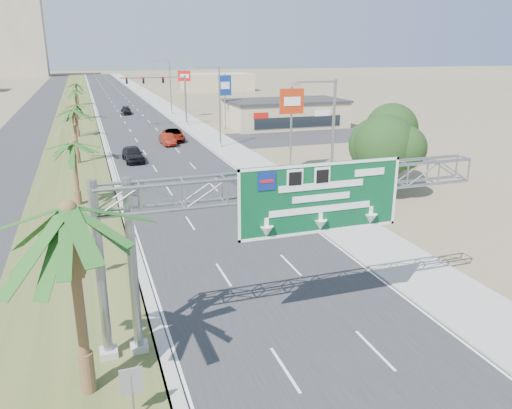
{
  "coord_description": "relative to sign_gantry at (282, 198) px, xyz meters",
  "views": [
    {
      "loc": [
        -8.41,
        -8.28,
        11.88
      ],
      "look_at": [
        -0.44,
        15.0,
        4.2
      ],
      "focal_mm": 35.0,
      "sensor_mm": 36.0,
      "label": 1
    }
  ],
  "objects": [
    {
      "name": "road",
      "position": [
        1.06,
        100.07,
        -6.05
      ],
      "size": [
        12.0,
        300.0,
        0.02
      ],
      "primitive_type": "cube",
      "color": "#28282B",
      "rests_on": "ground"
    },
    {
      "name": "sidewalk_right",
      "position": [
        9.56,
        100.07,
        -6.01
      ],
      "size": [
        4.0,
        300.0,
        0.1
      ],
      "primitive_type": "cube",
      "color": "#9E9B93",
      "rests_on": "ground"
    },
    {
      "name": "median_grass",
      "position": [
        -8.94,
        100.07,
        -6.0
      ],
      "size": [
        7.0,
        300.0,
        0.12
      ],
      "primitive_type": "cube",
      "color": "#3B5023",
      "rests_on": "ground"
    },
    {
      "name": "opposing_road",
      "position": [
        -15.94,
        100.07,
        -6.05
      ],
      "size": [
        8.0,
        300.0,
        0.02
      ],
      "primitive_type": "cube",
      "color": "#28282B",
      "rests_on": "ground"
    },
    {
      "name": "sign_gantry",
      "position": [
        0.0,
        0.0,
        0.0
      ],
      "size": [
        16.75,
        1.24,
        7.5
      ],
      "color": "gray",
      "rests_on": "ground"
    },
    {
      "name": "palm_near",
      "position": [
        -8.14,
        -1.93,
        0.87
      ],
      "size": [
        5.7,
        5.7,
        8.35
      ],
      "color": "brown",
      "rests_on": "ground"
    },
    {
      "name": "palm_row_b",
      "position": [
        -8.44,
        22.07,
        -1.16
      ],
      "size": [
        3.99,
        3.99,
        5.95
      ],
      "color": "brown",
      "rests_on": "ground"
    },
    {
      "name": "palm_row_c",
      "position": [
        -8.44,
        38.07,
        -0.39
      ],
      "size": [
        3.99,
        3.99,
        6.75
      ],
      "color": "brown",
      "rests_on": "ground"
    },
    {
      "name": "palm_row_d",
      "position": [
        -8.44,
        56.07,
        -1.64
      ],
      "size": [
        3.99,
        3.99,
        5.45
      ],
      "color": "brown",
      "rests_on": "ground"
    },
    {
      "name": "palm_row_e",
      "position": [
        -8.44,
        75.07,
        -0.97
      ],
      "size": [
        3.99,
        3.99,
        6.15
      ],
      "color": "brown",
      "rests_on": "ground"
    },
    {
      "name": "palm_row_f",
      "position": [
        -8.44,
        100.07,
        -1.35
      ],
      "size": [
        3.99,
        3.99,
        5.75
      ],
      "color": "brown",
      "rests_on": "ground"
    },
    {
      "name": "streetlight_near",
      "position": [
        8.36,
        12.07,
        -1.36
      ],
      "size": [
        3.27,
        0.44,
        10.0
      ],
      "color": "gray",
      "rests_on": "ground"
    },
    {
      "name": "streetlight_mid",
      "position": [
        8.36,
        42.07,
        -1.36
      ],
      "size": [
        3.27,
        0.44,
        10.0
      ],
      "color": "gray",
      "rests_on": "ground"
    },
    {
      "name": "streetlight_far",
      "position": [
        8.36,
        78.07,
        -1.36
      ],
      "size": [
        3.27,
        0.44,
        10.0
      ],
      "color": "gray",
      "rests_on": "ground"
    },
    {
      "name": "signal_mast",
      "position": [
        6.23,
        62.05,
        -1.21
      ],
      "size": [
        10.28,
        0.71,
        8.0
      ],
      "color": "gray",
      "rests_on": "ground"
    },
    {
      "name": "store_building",
      "position": [
        23.06,
        56.07,
        -4.06
      ],
      "size": [
        18.0,
        10.0,
        4.0
      ],
      "primitive_type": "cube",
      "color": "tan",
      "rests_on": "ground"
    },
    {
      "name": "oak_near",
      "position": [
        16.06,
        16.07,
        -1.53
      ],
      "size": [
        4.5,
        4.5,
        6.8
      ],
      "color": "brown",
      "rests_on": "ground"
    },
    {
      "name": "oak_far",
      "position": [
        19.06,
        20.07,
        -2.24
      ],
      "size": [
        3.5,
        3.5,
        5.6
      ],
      "color": "brown",
      "rests_on": "ground"
    },
    {
      "name": "median_signback_a",
      "position": [
        -6.74,
        -3.93,
        -4.61
      ],
      "size": [
        0.75,
        0.08,
        2.08
      ],
      "color": "gray",
      "rests_on": "ground"
    },
    {
      "name": "median_signback_b",
      "position": [
        -7.44,
        8.07,
        -4.61
      ],
      "size": [
        0.75,
        0.08,
        2.08
      ],
      "color": "gray",
      "rests_on": "ground"
    },
    {
      "name": "tower_distant",
      "position": [
        -30.94,
        240.07,
        11.44
      ],
      "size": [
        20.0,
        16.0,
        35.0
      ],
      "primitive_type": "cube",
      "color": "gray",
      "rests_on": "ground"
    },
    {
      "name": "building_distant_right",
      "position": [
        31.06,
        130.07,
        -3.56
      ],
      "size": [
        20.0,
        12.0,
        5.0
      ],
      "primitive_type": "cube",
      "color": "tan",
      "rests_on": "ground"
    },
    {
      "name": "car_left_lane",
      "position": [
        -2.69,
        37.25,
        -5.2
      ],
      "size": [
        2.3,
        5.12,
        1.71
      ],
      "primitive_type": "imported",
      "rotation": [
        0.0,
        0.0,
        0.06
      ],
      "color": "black",
      "rests_on": "ground"
    },
    {
      "name": "car_mid_lane",
      "position": [
        2.56,
        46.09,
        -5.34
      ],
      "size": [
        1.76,
        4.42,
        1.43
      ],
      "primitive_type": "imported",
      "rotation": [
        0.0,
        0.0,
        0.06
      ],
      "color": "maroon",
      "rests_on": "ground"
    },
    {
      "name": "car_right_lane",
      "position": [
        3.77,
        48.73,
        -5.26
      ],
      "size": [
        3.14,
        5.92,
        1.59
      ],
      "primitive_type": "imported",
      "rotation": [
        0.0,
        0.0,
        -0.09
      ],
      "color": "gray",
      "rests_on": "ground"
    },
    {
      "name": "car_far",
      "position": [
        0.26,
        80.65,
        -5.38
      ],
      "size": [
        2.19,
        4.8,
        1.36
      ],
      "primitive_type": "imported",
      "rotation": [
        0.0,
        0.0,
        -0.06
      ],
      "color": "black",
      "rests_on": "ground"
    },
    {
      "name": "pole_sign_red_near",
      "position": [
        11.76,
        26.98,
        0.57
      ],
      "size": [
        2.41,
        0.42,
        8.48
      ],
      "color": "gray",
      "rests_on": "ground"
    },
    {
      "name": "pole_sign_blue",
      "position": [
        13.32,
        56.82,
        0.2
      ],
      "size": [
        2.02,
        0.55,
        8.33
      ],
      "color": "gray",
      "rests_on": "ground"
    },
    {
      "name": "pole_sign_red_far",
      "position": [
        10.06,
        71.88,
        0.64
      ],
      "size": [
        2.19,
        0.96,
        8.47
      ],
      "color": "gray",
      "rests_on": "ground"
    }
  ]
}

